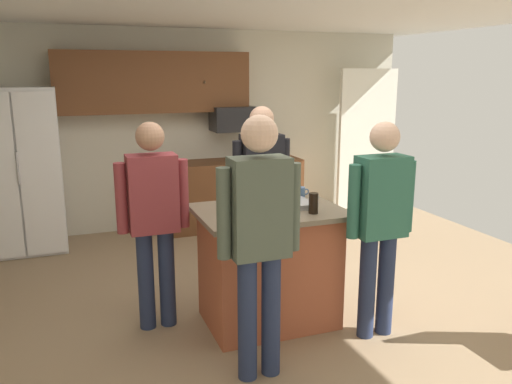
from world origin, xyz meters
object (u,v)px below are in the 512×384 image
at_px(serving_tray, 285,205).
at_px(glass_short_whisky, 245,203).
at_px(tumbler_amber, 227,200).
at_px(person_guest_right, 259,231).
at_px(person_host_foreground, 262,184).
at_px(mug_ceramic_white, 300,193).
at_px(person_guest_by_door, 380,216).
at_px(kitchen_island, 269,266).
at_px(refrigerator, 21,171).
at_px(mug_blue_stoneware, 284,194).
at_px(person_guest_left, 153,212).
at_px(microwave_over_range, 233,119).
at_px(glass_stout_tall, 313,203).

bearing_deg(serving_tray, glass_short_whisky, -174.27).
bearing_deg(tumbler_amber, person_guest_right, -92.22).
height_order(person_host_foreground, mug_ceramic_white, person_host_foreground).
bearing_deg(serving_tray, person_guest_by_door, -42.37).
distance_m(glass_short_whisky, serving_tray, 0.36).
bearing_deg(mug_ceramic_white, kitchen_island, -148.33).
distance_m(refrigerator, person_guest_right, 3.76).
bearing_deg(person_host_foreground, person_guest_by_door, 37.71).
bearing_deg(person_guest_right, mug_blue_stoneware, -5.14).
xyz_separation_m(kitchen_island, mug_ceramic_white, (0.39, 0.24, 0.53)).
height_order(person_guest_left, mug_ceramic_white, person_guest_left).
height_order(microwave_over_range, person_guest_by_door, person_guest_by_door).
bearing_deg(person_guest_left, person_host_foreground, 40.10).
bearing_deg(glass_stout_tall, person_guest_by_door, -32.12).
bearing_deg(glass_stout_tall, mug_ceramic_white, 76.52).
height_order(glass_stout_tall, mug_blue_stoneware, glass_stout_tall).
bearing_deg(microwave_over_range, serving_tray, -99.53).
xyz_separation_m(person_guest_left, glass_short_whisky, (0.67, -0.27, 0.08)).
distance_m(mug_blue_stoneware, mug_ceramic_white, 0.15).
xyz_separation_m(refrigerator, kitchen_island, (1.99, -2.67, -0.45)).
distance_m(person_guest_left, mug_blue_stoneware, 1.13).
xyz_separation_m(kitchen_island, tumbler_amber, (-0.33, 0.07, 0.56)).
relative_size(glass_short_whisky, tumbler_amber, 0.89).
height_order(microwave_over_range, mug_blue_stoneware, microwave_over_range).
xyz_separation_m(person_guest_right, mug_blue_stoneware, (0.60, 0.98, -0.02)).
height_order(person_host_foreground, glass_stout_tall, person_host_foreground).
relative_size(person_guest_right, serving_tray, 4.07).
bearing_deg(refrigerator, kitchen_island, -53.38).
height_order(glass_short_whisky, serving_tray, glass_short_whisky).
xyz_separation_m(microwave_over_range, person_guest_right, (-0.97, -3.51, -0.41)).
xyz_separation_m(person_host_foreground, person_guest_right, (-0.58, -1.47, 0.03)).
bearing_deg(tumbler_amber, glass_short_whisky, -40.87).
bearing_deg(tumbler_amber, mug_ceramic_white, 13.15).
xyz_separation_m(person_guest_by_door, glass_short_whisky, (-0.92, 0.48, 0.07)).
height_order(tumbler_amber, serving_tray, tumbler_amber).
bearing_deg(glass_stout_tall, tumbler_amber, 153.21).
distance_m(microwave_over_range, mug_blue_stoneware, 2.59).
distance_m(microwave_over_range, glass_stout_tall, 3.07).
xyz_separation_m(mug_blue_stoneware, glass_short_whisky, (-0.46, -0.29, 0.02)).
height_order(glass_stout_tall, serving_tray, glass_stout_tall).
bearing_deg(person_guest_by_door, person_guest_left, 10.23).
xyz_separation_m(person_host_foreground, mug_blue_stoneware, (0.02, -0.49, 0.01)).
bearing_deg(mug_ceramic_white, refrigerator, 134.33).
distance_m(person_guest_left, mug_ceramic_white, 1.27).
bearing_deg(kitchen_island, tumbler_amber, 167.47).
height_order(mug_blue_stoneware, serving_tray, mug_blue_stoneware).
distance_m(glass_stout_tall, serving_tray, 0.28).
distance_m(person_guest_by_door, serving_tray, 0.76).
relative_size(person_guest_left, serving_tray, 3.82).
bearing_deg(kitchen_island, person_guest_left, 164.54).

